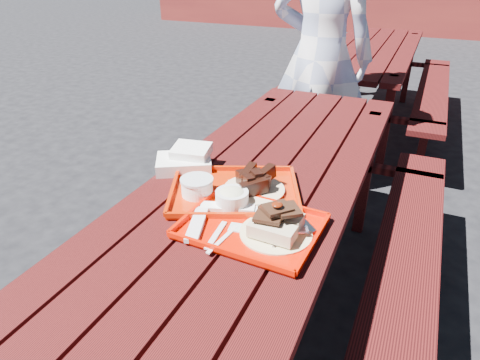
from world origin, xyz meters
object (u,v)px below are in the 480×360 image
Objects in this scene: picnic_table_near at (255,221)px; far_tray at (232,190)px; near_tray at (254,218)px; person at (320,57)px; picnic_table_far at (369,68)px.

far_tray is at bearing -101.65° from picnic_table_near.
picnic_table_near is 5.62× the size of near_tray.
far_tray is (-0.14, 0.15, -0.01)m from near_tray.
near_tray is (0.11, -0.30, 0.22)m from picnic_table_near.
person is (-0.25, 1.74, 0.14)m from near_tray.
picnic_table_near is at bearing 110.70° from near_tray.
picnic_table_far is 4.42× the size of far_tray.
picnic_table_far is 5.62× the size of near_tray.
person is (-0.11, 1.60, 0.14)m from far_tray.
picnic_table_near is 0.26m from far_tray.
picnic_table_far is 3.11m from near_tray.
picnic_table_far is (0.00, 2.80, 0.00)m from picnic_table_near.
picnic_table_near is 2.80m from picnic_table_far.
near_tray is (0.11, -3.10, 0.22)m from picnic_table_far.
picnic_table_far is at bearing 89.40° from far_tray.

